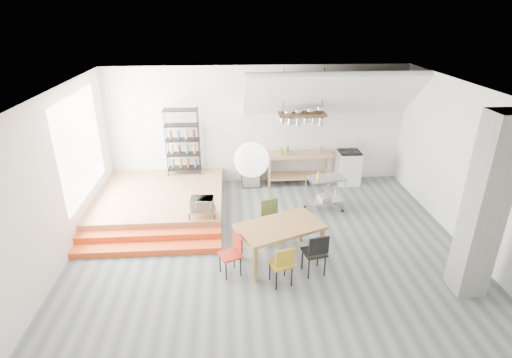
{
  "coord_description": "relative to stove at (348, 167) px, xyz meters",
  "views": [
    {
      "loc": [
        -0.77,
        -6.93,
        4.62
      ],
      "look_at": [
        -0.23,
        0.8,
        1.22
      ],
      "focal_mm": 28.0,
      "sensor_mm": 36.0,
      "label": 1
    }
  ],
  "objects": [
    {
      "name": "floor",
      "position": [
        -2.5,
        -3.16,
        -0.48
      ],
      "size": [
        8.0,
        8.0,
        0.0
      ],
      "primitive_type": "plane",
      "color": "#50595C",
      "rests_on": "ground"
    },
    {
      "name": "wall_back",
      "position": [
        -2.5,
        0.34,
        1.12
      ],
      "size": [
        8.0,
        0.04,
        3.2
      ],
      "primitive_type": "cube",
      "color": "silver",
      "rests_on": "ground"
    },
    {
      "name": "wall_left",
      "position": [
        -6.5,
        -3.16,
        1.12
      ],
      "size": [
        0.04,
        7.0,
        3.2
      ],
      "primitive_type": "cube",
      "color": "silver",
      "rests_on": "ground"
    },
    {
      "name": "wall_right",
      "position": [
        1.5,
        -3.16,
        1.12
      ],
      "size": [
        0.04,
        7.0,
        3.2
      ],
      "primitive_type": "cube",
      "color": "silver",
      "rests_on": "ground"
    },
    {
      "name": "ceiling",
      "position": [
        -2.5,
        -3.16,
        2.72
      ],
      "size": [
        8.0,
        7.0,
        0.02
      ],
      "primitive_type": "cube",
      "color": "white",
      "rests_on": "wall_back"
    },
    {
      "name": "slope_ceiling",
      "position": [
        -0.7,
        -0.26,
        2.07
      ],
      "size": [
        4.4,
        1.44,
        1.32
      ],
      "primitive_type": "cube",
      "rotation": [
        -0.73,
        0.0,
        0.0
      ],
      "color": "white",
      "rests_on": "wall_back"
    },
    {
      "name": "window_pane",
      "position": [
        -6.48,
        -1.66,
        1.32
      ],
      "size": [
        0.02,
        2.5,
        2.2
      ],
      "primitive_type": "cube",
      "color": "white",
      "rests_on": "wall_left"
    },
    {
      "name": "platform",
      "position": [
        -5.0,
        -1.16,
        -0.28
      ],
      "size": [
        3.0,
        3.0,
        0.4
      ],
      "primitive_type": "cube",
      "color": "#946F4A",
      "rests_on": "ground"
    },
    {
      "name": "step_lower",
      "position": [
        -5.0,
        -3.11,
        -0.41
      ],
      "size": [
        3.0,
        0.35,
        0.13
      ],
      "primitive_type": "cube",
      "color": "#E44D1A",
      "rests_on": "ground"
    },
    {
      "name": "step_upper",
      "position": [
        -5.0,
        -2.76,
        -0.35
      ],
      "size": [
        3.0,
        0.35,
        0.27
      ],
      "primitive_type": "cube",
      "color": "#E44D1A",
      "rests_on": "ground"
    },
    {
      "name": "concrete_column",
      "position": [
        0.8,
        -4.66,
        1.12
      ],
      "size": [
        0.5,
        0.5,
        3.2
      ],
      "primitive_type": "cube",
      "color": "gray",
      "rests_on": "ground"
    },
    {
      "name": "kitchen_counter",
      "position": [
        -1.4,
        -0.01,
        0.15
      ],
      "size": [
        1.8,
        0.6,
        0.91
      ],
      "color": "#946F4A",
      "rests_on": "ground"
    },
    {
      "name": "stove",
      "position": [
        0.0,
        0.0,
        0.0
      ],
      "size": [
        0.6,
        0.6,
        1.18
      ],
      "color": "white",
      "rests_on": "ground"
    },
    {
      "name": "pot_rack",
      "position": [
        -1.37,
        -0.23,
        1.5
      ],
      "size": [
        1.2,
        0.5,
        1.43
      ],
      "color": "#392817",
      "rests_on": "ceiling"
    },
    {
      "name": "wire_shelving",
      "position": [
        -4.5,
        0.04,
        0.85
      ],
      "size": [
        0.88,
        0.38,
        1.8
      ],
      "color": "black",
      "rests_on": "platform"
    },
    {
      "name": "microwave_shelf",
      "position": [
        -3.9,
        -2.41,
        0.07
      ],
      "size": [
        0.6,
        0.4,
        0.16
      ],
      "color": "#946F4A",
      "rests_on": "platform"
    },
    {
      "name": "paper_lantern",
      "position": [
        -2.9,
        -3.77,
        1.72
      ],
      "size": [
        0.6,
        0.6,
        0.6
      ],
      "primitive_type": "sphere",
      "color": "white",
      "rests_on": "ceiling"
    },
    {
      "name": "dining_table",
      "position": [
        -2.35,
        -3.54,
        0.2
      ],
      "size": [
        1.83,
        1.45,
        0.76
      ],
      "rotation": [
        0.0,
        0.0,
        0.39
      ],
      "color": "olive",
      "rests_on": "ground"
    },
    {
      "name": "chair_mustard",
      "position": [
        -2.41,
        -4.34,
        0.0
      ],
      "size": [
        0.46,
        0.46,
        0.81
      ],
      "rotation": [
        0.0,
        0.0,
        3.44
      ],
      "color": "#A8851C",
      "rests_on": "ground"
    },
    {
      "name": "chair_black",
      "position": [
        -1.76,
        -4.08,
        0.04
      ],
      "size": [
        0.47,
        0.47,
        0.87
      ],
      "rotation": [
        0.0,
        0.0,
        3.35
      ],
      "color": "black",
      "rests_on": "ground"
    },
    {
      "name": "chair_olive",
      "position": [
        -2.44,
        -2.79,
        0.06
      ],
      "size": [
        0.53,
        0.53,
        0.9
      ],
      "rotation": [
        0.0,
        0.0,
        0.35
      ],
      "color": "#58652F",
      "rests_on": "ground"
    },
    {
      "name": "chair_red",
      "position": [
        -3.26,
        -3.92,
        -0.01
      ],
      "size": [
        0.48,
        0.48,
        0.8
      ],
      "rotation": [
        0.0,
        0.0,
        -1.17
      ],
      "color": "#B12619",
      "rests_on": "ground"
    },
    {
      "name": "rolling_cart",
      "position": [
        -1.03,
        -1.59,
        0.08
      ],
      "size": [
        0.96,
        0.66,
        0.87
      ],
      "rotation": [
        0.0,
        0.0,
        0.2
      ],
      "color": "silver",
      "rests_on": "ground"
    },
    {
      "name": "mini_fridge",
      "position": [
        -2.71,
        0.04,
        -0.06
      ],
      "size": [
        0.5,
        0.5,
        0.85
      ],
      "primitive_type": "cube",
      "color": "black",
      "rests_on": "ground"
    },
    {
      "name": "microwave",
      "position": [
        -3.9,
        -2.41,
        0.22
      ],
      "size": [
        0.51,
        0.36,
        0.27
      ],
      "primitive_type": "imported",
      "rotation": [
        0.0,
        0.0,
        -0.06
      ],
      "color": "beige",
      "rests_on": "microwave_shelf"
    },
    {
      "name": "bowl",
      "position": [
        -1.61,
        -0.06,
        0.45
      ],
      "size": [
        0.22,
        0.22,
        0.05
      ],
      "primitive_type": "imported",
      "rotation": [
        0.0,
        0.0,
        -0.13
      ],
      "color": "silver",
      "rests_on": "kitchen_counter"
    }
  ]
}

